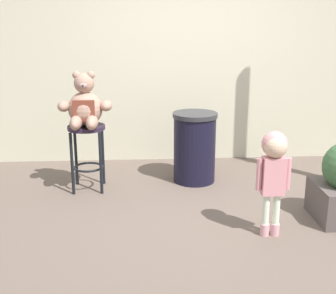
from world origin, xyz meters
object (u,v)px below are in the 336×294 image
(bar_stool_with_teddy, at_px, (87,144))
(trash_bin, at_px, (194,147))
(teddy_bear, at_px, (85,107))
(child_walking, at_px, (274,161))

(bar_stool_with_teddy, bearing_deg, trash_bin, 9.04)
(trash_bin, bearing_deg, bar_stool_with_teddy, -170.96)
(bar_stool_with_teddy, relative_size, teddy_bear, 1.24)
(child_walking, bearing_deg, teddy_bear, 137.72)
(bar_stool_with_teddy, distance_m, teddy_bear, 0.41)
(trash_bin, bearing_deg, teddy_bear, -169.56)
(child_walking, bearing_deg, bar_stool_with_teddy, 137.04)
(child_walking, xyz_separation_m, trash_bin, (-0.49, 1.38, -0.26))
(teddy_bear, relative_size, child_walking, 0.63)
(bar_stool_with_teddy, relative_size, child_walking, 0.78)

